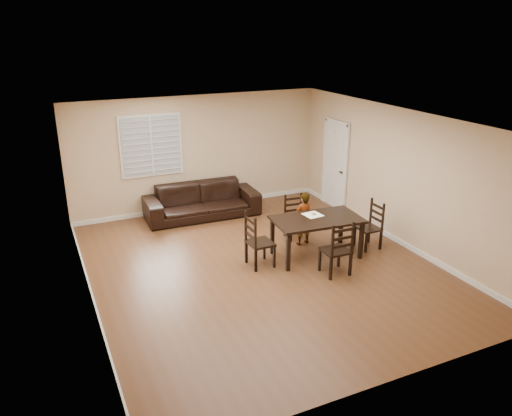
# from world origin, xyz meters

# --- Properties ---
(ground) EXTENTS (7.00, 7.00, 0.00)m
(ground) POSITION_xyz_m (0.00, 0.00, 0.00)
(ground) COLOR #56331D
(ground) RESTS_ON ground
(room) EXTENTS (6.04, 7.04, 2.72)m
(room) POSITION_xyz_m (0.04, 0.18, 1.81)
(room) COLOR #D0B78D
(room) RESTS_ON ground
(dining_table) EXTENTS (1.73, 1.06, 0.78)m
(dining_table) POSITION_xyz_m (1.15, -0.00, 0.69)
(dining_table) COLOR black
(dining_table) RESTS_ON ground
(chair_near) EXTENTS (0.44, 0.42, 0.91)m
(chair_near) POSITION_xyz_m (1.23, 1.03, 0.41)
(chair_near) COLOR black
(chair_near) RESTS_ON ground
(chair_far) EXTENTS (0.47, 0.44, 1.03)m
(chair_far) POSITION_xyz_m (1.08, -0.88, 0.47)
(chair_far) COLOR black
(chair_far) RESTS_ON ground
(chair_left) EXTENTS (0.44, 0.47, 1.04)m
(chair_left) POSITION_xyz_m (-0.11, 0.09, 0.47)
(chair_left) COLOR black
(chair_left) RESTS_ON ground
(chair_right) EXTENTS (0.41, 0.44, 0.96)m
(chair_right) POSITION_xyz_m (2.40, -0.10, 0.44)
(chair_right) COLOR black
(chair_right) RESTS_ON ground
(child) EXTENTS (0.43, 0.31, 1.08)m
(child) POSITION_xyz_m (1.20, 0.59, 0.54)
(child) COLOR gray
(child) RESTS_ON ground
(napkin) EXTENTS (0.35, 0.35, 0.00)m
(napkin) POSITION_xyz_m (1.16, 0.18, 0.78)
(napkin) COLOR white
(napkin) RESTS_ON dining_table
(donut) EXTENTS (0.10, 0.10, 0.03)m
(donut) POSITION_xyz_m (1.18, 0.18, 0.80)
(donut) COLOR #B87842
(donut) RESTS_ON napkin
(sofa) EXTENTS (2.62, 1.10, 0.76)m
(sofa) POSITION_xyz_m (-0.14, 2.91, 0.38)
(sofa) COLOR black
(sofa) RESTS_ON ground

